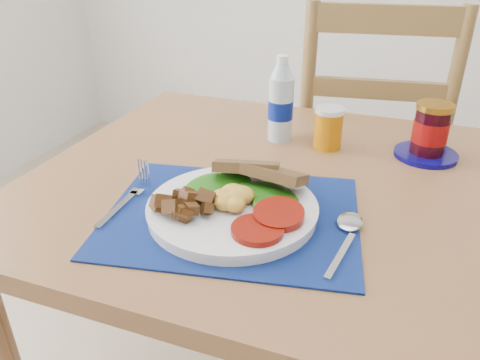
# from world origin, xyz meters

# --- Properties ---
(table) EXTENTS (1.40, 0.90, 0.75)m
(table) POSITION_xyz_m (0.00, 0.20, 0.67)
(table) COLOR brown
(table) RESTS_ON ground
(chair_far) EXTENTS (0.53, 0.51, 1.26)m
(chair_far) POSITION_xyz_m (-0.06, 0.87, 0.63)
(chair_far) COLOR brown
(chair_far) RESTS_ON ground
(placemat) EXTENTS (0.50, 0.43, 0.00)m
(placemat) POSITION_xyz_m (-0.23, 0.02, 0.75)
(placemat) COLOR black
(placemat) RESTS_ON table
(breakfast_plate) EXTENTS (0.30, 0.30, 0.07)m
(breakfast_plate) POSITION_xyz_m (-0.23, 0.02, 0.78)
(breakfast_plate) COLOR silver
(breakfast_plate) RESTS_ON placemat
(fork) EXTENTS (0.03, 0.19, 0.00)m
(fork) POSITION_xyz_m (-0.43, 0.01, 0.76)
(fork) COLOR #B2B5BA
(fork) RESTS_ON placemat
(spoon) EXTENTS (0.05, 0.19, 0.01)m
(spoon) POSITION_xyz_m (-0.02, 0.03, 0.76)
(spoon) COLOR #B2B5BA
(spoon) RESTS_ON placemat
(water_bottle) EXTENTS (0.06, 0.06, 0.21)m
(water_bottle) POSITION_xyz_m (-0.24, 0.40, 0.84)
(water_bottle) COLOR #ADBFCC
(water_bottle) RESTS_ON table
(juice_glass) EXTENTS (0.07, 0.07, 0.09)m
(juice_glass) POSITION_xyz_m (-0.12, 0.39, 0.80)
(juice_glass) COLOR #BE6A05
(juice_glass) RESTS_ON table
(jam_on_saucer) EXTENTS (0.14, 0.14, 0.13)m
(jam_on_saucer) POSITION_xyz_m (0.10, 0.41, 0.81)
(jam_on_saucer) COLOR #080557
(jam_on_saucer) RESTS_ON table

